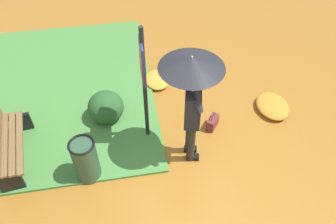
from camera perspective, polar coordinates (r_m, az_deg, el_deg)
ground_plane at (r=5.88m, az=5.31°, el=-9.07°), size 18.00×18.00×0.00m
grass_verge at (r=7.48m, az=-18.47°, el=3.51°), size 4.80×4.00×0.05m
person_with_umbrella at (r=4.91m, az=4.09°, el=4.44°), size 0.96×0.96×2.04m
info_sign_post at (r=5.26m, az=-4.19°, el=6.26°), size 0.44×0.07×2.30m
handbag at (r=6.37m, az=7.54°, el=-1.72°), size 0.32×0.29×0.37m
park_bench at (r=6.20m, az=-25.04°, el=-4.99°), size 1.40×0.55×0.75m
trash_bin at (r=5.56m, az=-13.75°, el=-7.89°), size 0.42×0.42×0.83m
shrub_cluster at (r=6.49m, az=-10.28°, el=0.96°), size 0.74×0.67×0.61m
leaf_pile_near_person at (r=6.98m, az=17.26°, el=0.98°), size 0.78×0.63×0.17m
leaf_pile_by_bench at (r=7.39m, az=5.90°, el=5.81°), size 0.51×0.40×0.11m
leaf_pile_far_path at (r=7.28m, az=-1.84°, el=5.48°), size 0.66×0.53×0.14m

